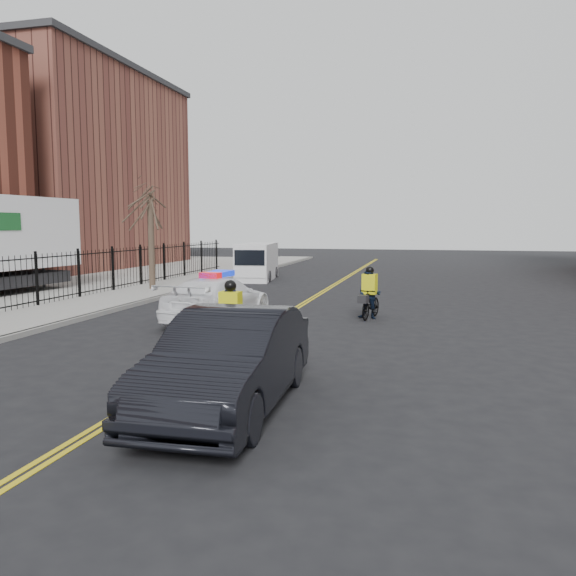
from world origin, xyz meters
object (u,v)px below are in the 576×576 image
(dark_sedan, at_px, (230,360))
(cyclist_near, at_px, (231,331))
(police_cruiser, at_px, (218,299))
(cargo_van, at_px, (257,262))
(cyclist_far, at_px, (369,298))

(dark_sedan, xyz_separation_m, cyclist_near, (-1.24, 3.43, -0.19))
(police_cruiser, xyz_separation_m, cyclist_near, (2.09, -4.53, -0.09))
(police_cruiser, distance_m, cargo_van, 13.80)
(cyclist_far, bearing_deg, cargo_van, 134.40)
(dark_sedan, xyz_separation_m, cargo_van, (-6.27, 21.45, 0.18))
(cargo_van, distance_m, cyclist_far, 14.01)
(dark_sedan, distance_m, cyclist_far, 9.71)
(cargo_van, height_order, cyclist_near, cargo_van)
(dark_sedan, distance_m, cargo_van, 22.35)
(dark_sedan, bearing_deg, cyclist_far, 80.71)
(dark_sedan, bearing_deg, police_cruiser, 110.80)
(cargo_van, relative_size, cyclist_near, 2.73)
(cargo_van, xyz_separation_m, cyclist_far, (7.52, -11.81, -0.32))
(cyclist_far, bearing_deg, dark_sedan, -85.45)
(cyclist_near, distance_m, cyclist_far, 6.68)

